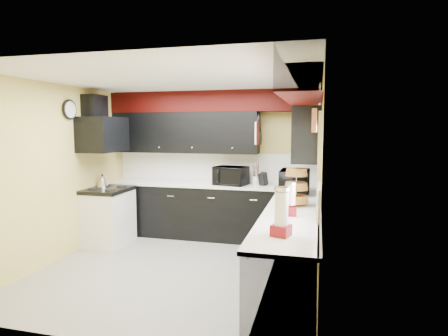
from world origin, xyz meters
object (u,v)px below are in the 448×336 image
object	(u,v)px
microwave	(295,181)
utensil_crock	(256,181)
kettle	(102,182)
knife_block	(263,179)
toaster_oven	(231,176)

from	to	relation	value
microwave	utensil_crock	bearing A→B (deg)	47.36
microwave	kettle	xyz separation A→B (m)	(-3.13, -0.04, -0.11)
utensil_crock	microwave	bearing A→B (deg)	-42.94
microwave	utensil_crock	size ratio (longest dim) A/B	4.39
microwave	knife_block	world-z (taller)	microwave
microwave	utensil_crock	xyz separation A→B (m)	(-0.67, 0.63, -0.10)
utensil_crock	kettle	distance (m)	2.55
kettle	utensil_crock	bearing A→B (deg)	15.16
microwave	kettle	world-z (taller)	microwave
microwave	toaster_oven	bearing A→B (deg)	64.78
toaster_oven	kettle	distance (m)	2.13
microwave	knife_block	size ratio (longest dim) A/B	2.92
kettle	microwave	bearing A→B (deg)	0.74
microwave	knife_block	bearing A→B (deg)	43.93
toaster_oven	microwave	distance (m)	1.20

